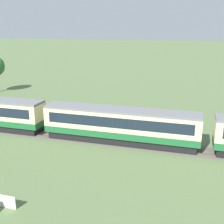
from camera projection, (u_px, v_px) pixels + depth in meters
The scene contains 2 objects.
passenger_train at pixel (122, 124), 33.16m from camera, with size 97.94×2.97×4.19m.
railway_track at pixel (128, 143), 33.63m from camera, with size 174.15×3.60×0.04m.
Camera 1 is at (-16.39, -31.24, 13.23)m, focal length 45.00 mm.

